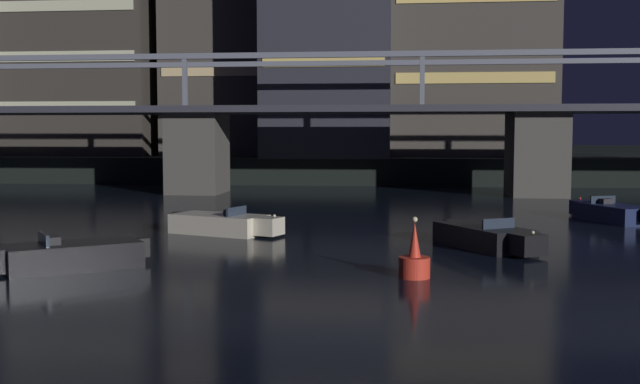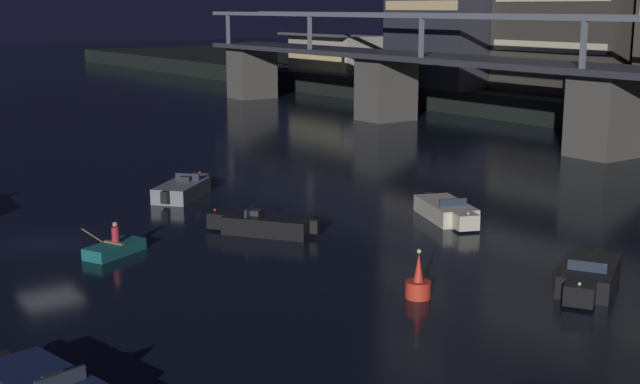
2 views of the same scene
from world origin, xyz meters
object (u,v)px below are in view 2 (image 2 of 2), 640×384
object	(u,v)px
river_bridge	(608,95)
speedboat_near_left	(447,211)
waterfront_pavilion	(337,54)
channel_buoy	(418,285)
dinghy_with_paddler	(115,248)
speedboat_mid_center	(589,277)
speedboat_mid_left	(265,224)
speedboat_far_left	(183,189)

from	to	relation	value
river_bridge	speedboat_near_left	bearing A→B (deg)	-72.08
waterfront_pavilion	speedboat_near_left	size ratio (longest dim) A/B	2.44
channel_buoy	waterfront_pavilion	bearing A→B (deg)	145.85
waterfront_pavilion	channel_buoy	size ratio (longest dim) A/B	7.05
waterfront_pavilion	dinghy_with_paddler	xyz separation A→B (m)	(49.94, -48.02, -4.16)
speedboat_near_left	channel_buoy	bearing A→B (deg)	-48.56
speedboat_mid_center	channel_buoy	xyz separation A→B (m)	(-2.73, -5.73, 0.06)
speedboat_mid_center	river_bridge	bearing A→B (deg)	125.71
speedboat_mid_left	channel_buoy	size ratio (longest dim) A/B	2.68
river_bridge	waterfront_pavilion	distance (m)	48.21
waterfront_pavilion	dinghy_with_paddler	size ratio (longest dim) A/B	4.39
dinghy_with_paddler	waterfront_pavilion	bearing A→B (deg)	136.12
river_bridge	speedboat_far_left	bearing A→B (deg)	-99.72
speedboat_near_left	speedboat_mid_center	xyz separation A→B (m)	(10.34, -2.88, 0.00)
speedboat_mid_left	speedboat_near_left	bearing A→B (deg)	70.94
speedboat_mid_left	speedboat_far_left	bearing A→B (deg)	177.68
speedboat_far_left	channel_buoy	size ratio (longest dim) A/B	2.58
waterfront_pavilion	speedboat_far_left	world-z (taller)	waterfront_pavilion
waterfront_pavilion	speedboat_far_left	bearing A→B (deg)	-44.38
river_bridge	speedboat_far_left	size ratio (longest dim) A/B	21.73
speedboat_mid_left	speedboat_far_left	world-z (taller)	same
speedboat_far_left	channel_buoy	world-z (taller)	channel_buoy
speedboat_mid_center	dinghy_with_paddler	world-z (taller)	dinghy_with_paddler
speedboat_far_left	river_bridge	bearing A→B (deg)	80.28
speedboat_near_left	speedboat_mid_center	bearing A→B (deg)	-15.56
channel_buoy	dinghy_with_paddler	xyz separation A→B (m)	(-11.14, -6.59, -0.20)
river_bridge	waterfront_pavilion	xyz separation A→B (m)	(-46.72, 11.91, 0.30)
waterfront_pavilion	speedboat_mid_center	size ratio (longest dim) A/B	2.55
speedboat_near_left	channel_buoy	size ratio (longest dim) A/B	2.89
channel_buoy	river_bridge	bearing A→B (deg)	115.95
speedboat_near_left	speedboat_far_left	distance (m)	14.21
waterfront_pavilion	speedboat_mid_center	distance (m)	73.24
waterfront_pavilion	speedboat_mid_center	bearing A→B (deg)	-29.22
speedboat_near_left	dinghy_with_paddler	distance (m)	15.60
channel_buoy	dinghy_with_paddler	bearing A→B (deg)	-149.41
waterfront_pavilion	speedboat_mid_left	size ratio (longest dim) A/B	2.63
speedboat_mid_left	channel_buoy	xyz separation A→B (m)	(10.50, -0.21, 0.06)
speedboat_far_left	dinghy_with_paddler	world-z (taller)	dinghy_with_paddler
speedboat_near_left	speedboat_mid_center	size ratio (longest dim) A/B	1.04
speedboat_near_left	dinghy_with_paddler	world-z (taller)	dinghy_with_paddler
speedboat_mid_left	speedboat_far_left	size ratio (longest dim) A/B	1.04
waterfront_pavilion	speedboat_near_left	xyz separation A→B (m)	(53.48, -32.82, -4.02)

